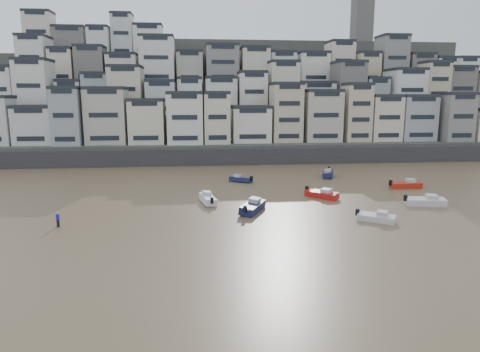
{
  "coord_description": "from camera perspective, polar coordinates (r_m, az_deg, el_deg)",
  "views": [
    {
      "loc": [
        -1.21,
        -26.02,
        14.58
      ],
      "look_at": [
        4.51,
        30.0,
        4.0
      ],
      "focal_mm": 32.0,
      "sensor_mm": 36.0,
      "label": 1
    }
  ],
  "objects": [
    {
      "name": "ground",
      "position": [
        29.85,
        -2.92,
        -18.61
      ],
      "size": [
        400.0,
        400.0,
        0.0
      ],
      "primitive_type": "plane",
      "color": "brown",
      "rests_on": "ground"
    },
    {
      "name": "boat_b",
      "position": [
        52.88,
        17.74,
        -5.17
      ],
      "size": [
        4.74,
        3.89,
        1.28
      ],
      "primitive_type": null,
      "rotation": [
        0.0,
        0.0,
        -0.59
      ],
      "color": "silver",
      "rests_on": "ground"
    },
    {
      "name": "harbor_wall",
      "position": [
        92.6,
        1.18,
        2.68
      ],
      "size": [
        140.0,
        3.0,
        3.5
      ],
      "primitive_type": "cube",
      "color": "#38383A",
      "rests_on": "ground"
    },
    {
      "name": "person_pink",
      "position": [
        63.02,
        12.11,
        -2.17
      ],
      "size": [
        0.44,
        0.44,
        1.74
      ],
      "primitive_type": null,
      "color": "#EAA5AA",
      "rests_on": "ground"
    },
    {
      "name": "boat_e",
      "position": [
        63.04,
        10.84,
        -2.24
      ],
      "size": [
        4.94,
        5.2,
        1.48
      ],
      "primitive_type": null,
      "rotation": [
        0.0,
        0.0,
        -0.83
      ],
      "color": "#AE1A15",
      "rests_on": "ground"
    },
    {
      "name": "boat_f",
      "position": [
        59.29,
        -4.31,
        -2.88
      ],
      "size": [
        2.75,
        5.69,
        1.49
      ],
      "primitive_type": null,
      "rotation": [
        0.0,
        0.0,
        1.75
      ],
      "color": "white",
      "rests_on": "ground"
    },
    {
      "name": "person_blue",
      "position": [
        52.56,
        -23.12,
        -5.36
      ],
      "size": [
        0.44,
        0.44,
        1.74
      ],
      "primitive_type": null,
      "color": "#2518B6",
      "rests_on": "ground"
    },
    {
      "name": "hillside",
      "position": [
        131.84,
        1.13,
        9.96
      ],
      "size": [
        141.04,
        66.0,
        50.0
      ],
      "color": "#4C4C47",
      "rests_on": "ground"
    },
    {
      "name": "boat_i",
      "position": [
        79.68,
        11.66,
        0.44
      ],
      "size": [
        3.71,
        5.89,
        1.53
      ],
      "primitive_type": null,
      "rotation": [
        0.0,
        0.0,
        -1.93
      ],
      "color": "#141B41",
      "rests_on": "ground"
    },
    {
      "name": "boat_g",
      "position": [
        73.47,
        21.23,
        -0.94
      ],
      "size": [
        5.54,
        1.94,
        1.5
      ],
      "primitive_type": null,
      "rotation": [
        0.0,
        0.0,
        0.03
      ],
      "color": "#AE2515",
      "rests_on": "ground"
    },
    {
      "name": "boat_h",
      "position": [
        73.45,
        0.08,
        -0.33
      ],
      "size": [
        4.44,
        3.64,
        1.2
      ],
      "primitive_type": null,
      "rotation": [
        0.0,
        0.0,
        2.55
      ],
      "color": "#14163F",
      "rests_on": "ground"
    },
    {
      "name": "boat_d",
      "position": [
        62.81,
        23.51,
        -2.96
      ],
      "size": [
        5.87,
        2.85,
        1.54
      ],
      "primitive_type": null,
      "rotation": [
        0.0,
        0.0,
        -0.19
      ],
      "color": "silver",
      "rests_on": "ground"
    },
    {
      "name": "boat_c",
      "position": [
        54.61,
        1.69,
        -3.93
      ],
      "size": [
        4.51,
        6.45,
        1.69
      ],
      "primitive_type": null,
      "rotation": [
        0.0,
        0.0,
        1.12
      ],
      "color": "#13183C",
      "rests_on": "ground"
    }
  ]
}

